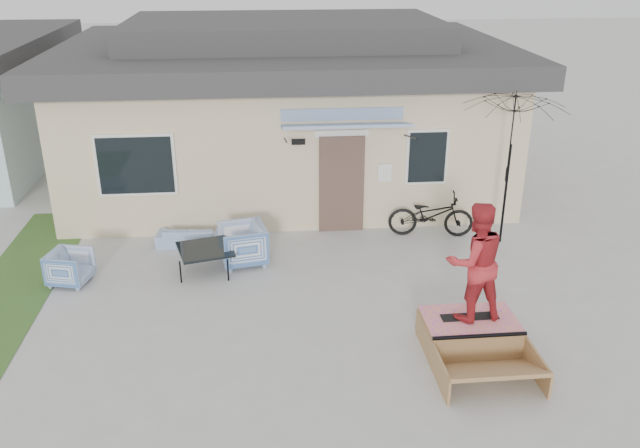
{
  "coord_description": "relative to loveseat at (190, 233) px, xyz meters",
  "views": [
    {
      "loc": [
        -0.66,
        -8.69,
        5.79
      ],
      "look_at": [
        0.3,
        1.8,
        1.3
      ],
      "focal_mm": 37.45,
      "sensor_mm": 36.0,
      "label": 1
    }
  ],
  "objects": [
    {
      "name": "skateboard",
      "position": [
        4.61,
        -4.11,
        0.24
      ],
      "size": [
        0.88,
        0.24,
        0.05
      ],
      "primitive_type": "cube",
      "rotation": [
        0.0,
        0.0,
        0.02
      ],
      "color": "black",
      "rests_on": "skate_ramp"
    },
    {
      "name": "coffee_table",
      "position": [
        0.4,
        -1.23,
        -0.02
      ],
      "size": [
        1.18,
        1.18,
        0.48
      ],
      "primitive_type": "cube",
      "rotation": [
        0.0,
        0.0,
        0.26
      ],
      "color": "black",
      "rests_on": "ground"
    },
    {
      "name": "skater",
      "position": [
        4.61,
        -4.11,
        1.2
      ],
      "size": [
        1.01,
        0.83,
        1.87
      ],
      "primitive_type": "imported",
      "rotation": [
        0.0,
        0.0,
        3.29
      ],
      "color": "#BA282F",
      "rests_on": "skateboard"
    },
    {
      "name": "armchair_left",
      "position": [
        -2.02,
        -1.49,
        0.09
      ],
      "size": [
        0.78,
        0.81,
        0.7
      ],
      "primitive_type": "imported",
      "rotation": [
        0.0,
        0.0,
        1.33
      ],
      "color": "#3564AE",
      "rests_on": "ground"
    },
    {
      "name": "patio_umbrella",
      "position": [
        6.42,
        -0.43,
        1.49
      ],
      "size": [
        2.3,
        2.17,
        2.2
      ],
      "color": "black",
      "rests_on": "ground"
    },
    {
      "name": "house",
      "position": [
        2.18,
        3.99,
        1.68
      ],
      "size": [
        10.8,
        8.49,
        4.1
      ],
      "color": "beige",
      "rests_on": "ground"
    },
    {
      "name": "armchair_right",
      "position": [
        1.1,
        -0.94,
        0.17
      ],
      "size": [
        0.94,
        0.98,
        0.87
      ],
      "primitive_type": "imported",
      "rotation": [
        0.0,
        0.0,
        -1.37
      ],
      "color": "#3564AE",
      "rests_on": "ground"
    },
    {
      "name": "bicycle",
      "position": [
        5.03,
        0.01,
        0.31
      ],
      "size": [
        1.85,
        0.87,
        1.14
      ],
      "primitive_type": "imported",
      "rotation": [
        0.0,
        0.0,
        1.42
      ],
      "color": "black",
      "rests_on": "ground"
    },
    {
      "name": "loveseat",
      "position": [
        0.0,
        0.0,
        0.0
      ],
      "size": [
        1.37,
        0.52,
        0.52
      ],
      "primitive_type": "imported",
      "rotation": [
        0.0,
        0.0,
        3.05
      ],
      "color": "#3564AE",
      "rests_on": "ground"
    },
    {
      "name": "skate_ramp",
      "position": [
        4.61,
        -4.16,
        -0.03
      ],
      "size": [
        1.42,
        1.89,
        0.47
      ],
      "primitive_type": null,
      "rotation": [
        0.0,
        0.0,
        0.01
      ],
      "color": "olive",
      "rests_on": "ground"
    },
    {
      "name": "ground",
      "position": [
        2.18,
        -4.0,
        -0.26
      ],
      "size": [
        90.0,
        90.0,
        0.0
      ],
      "primitive_type": "plane",
      "color": "#B0AFAB",
      "rests_on": "ground"
    },
    {
      "name": "grass_strip",
      "position": [
        -3.02,
        -2.0,
        -0.26
      ],
      "size": [
        1.4,
        8.0,
        0.01
      ],
      "primitive_type": "cube",
      "color": "#335824",
      "rests_on": "ground"
    }
  ]
}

